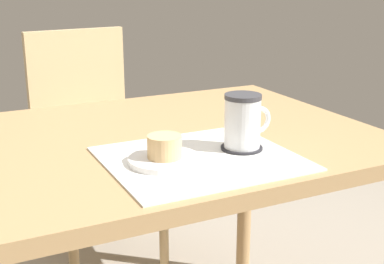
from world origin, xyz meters
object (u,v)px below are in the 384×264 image
(dining_table, at_px, (142,168))
(wooden_chair, at_px, (91,136))
(coffee_mug, at_px, (243,121))
(pastry_plate, at_px, (165,160))
(pastry, at_px, (165,147))

(dining_table, relative_size, wooden_chair, 1.31)
(coffee_mug, bearing_deg, dining_table, 131.53)
(wooden_chair, relative_size, coffee_mug, 7.33)
(dining_table, relative_size, pastry_plate, 7.53)
(coffee_mug, bearing_deg, wooden_chair, 95.06)
(pastry_plate, bearing_deg, pastry, 0.00)
(wooden_chair, relative_size, pastry_plate, 5.77)
(pastry, distance_m, coffee_mug, 0.19)
(pastry, height_order, coffee_mug, coffee_mug)
(dining_table, distance_m, pastry_plate, 0.22)
(pastry_plate, xyz_separation_m, coffee_mug, (0.19, 0.01, 0.06))
(wooden_chair, xyz_separation_m, pastry_plate, (-0.11, -0.97, 0.23))
(pastry_plate, height_order, pastry, pastry)
(dining_table, height_order, pastry, pastry)
(pastry_plate, distance_m, pastry, 0.03)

